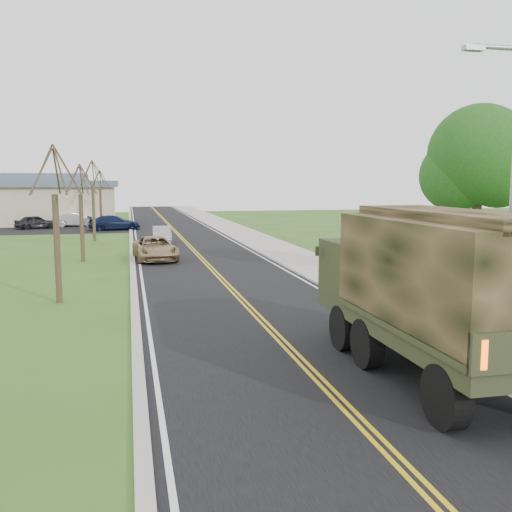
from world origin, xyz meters
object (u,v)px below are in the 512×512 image
object	(u,v)px
suv_champagne	(155,248)
pickup_navy	(443,267)
military_truck	(432,282)
sedan_silver	(162,235)

from	to	relation	value
suv_champagne	pickup_navy	bearing A→B (deg)	-44.19
military_truck	sedan_silver	xyz separation A→B (m)	(-4.52, 32.13, -1.66)
pickup_navy	suv_champagne	bearing A→B (deg)	77.77
military_truck	suv_champagne	xyz separation A→B (m)	(-5.47, 22.51, -1.60)
sedan_silver	pickup_navy	bearing A→B (deg)	-58.33
sedan_silver	pickup_navy	distance (m)	23.49
suv_champagne	pickup_navy	size ratio (longest dim) A/B	1.04
military_truck	sedan_silver	size ratio (longest dim) A/B	2.06
suv_champagne	sedan_silver	world-z (taller)	suv_champagne
suv_champagne	sedan_silver	size ratio (longest dim) A/B	1.29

